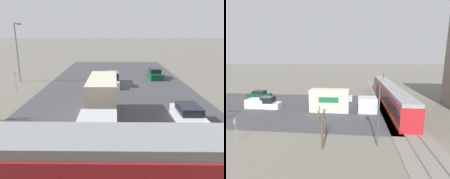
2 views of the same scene
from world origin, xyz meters
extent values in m
plane|color=slate|center=(0.00, 0.00, 0.00)|extent=(320.00, 320.00, 0.00)
cube|color=#424247|center=(0.00, 0.00, 0.04)|extent=(18.82, 41.58, 0.08)
cube|color=#B21E23|center=(2.02, 21.59, 1.57)|extent=(13.54, 2.52, 2.97)
cube|color=black|center=(2.02, 21.59, 1.92)|extent=(13.13, 2.55, 0.99)
cube|color=gray|center=(2.02, 21.59, 3.27)|extent=(13.54, 2.32, 0.42)
cube|color=silver|center=(1.33, 17.33, 1.23)|extent=(2.30, 2.80, 2.30)
cube|color=beige|center=(1.33, 11.56, 1.77)|extent=(2.30, 5.95, 3.39)
cube|color=#196B38|center=(2.49, 11.56, 2.11)|extent=(0.02, 2.97, 0.85)
cube|color=silver|center=(0.70, 0.46, 0.53)|extent=(1.94, 5.62, 0.91)
cube|color=black|center=(0.70, 1.24, 1.48)|extent=(1.79, 1.91, 0.99)
cube|color=silver|center=(1.59, -0.72, 1.26)|extent=(0.12, 2.81, 0.53)
cube|color=silver|center=(-0.20, -0.72, 1.26)|extent=(0.12, 2.81, 0.53)
cube|color=silver|center=(0.70, -2.24, 1.26)|extent=(1.79, 0.22, 0.53)
cube|color=red|center=(1.46, -2.33, 0.81)|extent=(0.14, 0.04, 0.18)
cube|color=#0C4723|center=(-5.81, -3.94, 0.52)|extent=(1.79, 4.55, 0.88)
cube|color=black|center=(-5.81, -3.94, 1.28)|extent=(1.54, 2.37, 0.64)
cube|color=silver|center=(-5.59, 12.68, 0.49)|extent=(1.89, 4.51, 0.83)
cube|color=black|center=(-5.59, 12.68, 1.21)|extent=(1.63, 2.34, 0.61)
cylinder|color=gray|center=(14.12, -1.82, 4.12)|extent=(0.20, 0.20, 8.23)
cylinder|color=gray|center=(14.12, -2.62, 8.11)|extent=(0.12, 1.60, 0.12)
cube|color=#515156|center=(14.12, -3.37, 8.05)|extent=(0.36, 0.60, 0.18)
cylinder|color=gray|center=(12.20, 3.84, 1.25)|extent=(0.06, 0.06, 2.51)
cube|color=white|center=(12.20, 3.81, 2.29)|extent=(0.32, 0.02, 0.44)
cube|color=red|center=(12.20, 3.80, 2.29)|extent=(0.31, 0.01, 0.10)
camera|label=1|loc=(0.31, 29.06, 7.32)|focal=35.00mm
camera|label=2|loc=(27.22, 15.41, 8.52)|focal=28.00mm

